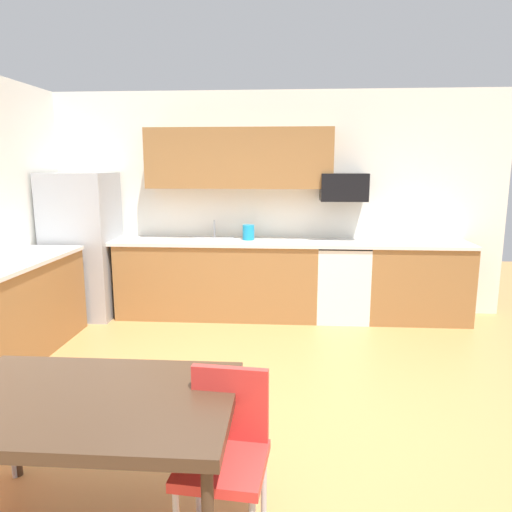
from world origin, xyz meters
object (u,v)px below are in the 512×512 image
refrigerator (83,246)px  dining_table (89,408)px  oven_range (341,281)px  microwave (344,187)px  kettle (248,233)px  chair_near_table (226,445)px

refrigerator → dining_table: bearing=-66.0°
oven_range → microwave: microwave is taller
dining_table → refrigerator: bearing=114.0°
microwave → refrigerator: bearing=-176.7°
refrigerator → kettle: bearing=3.7°
oven_range → microwave: 1.12m
chair_near_table → kettle: size_ratio=4.25×
microwave → kettle: size_ratio=2.70×
microwave → dining_table: bearing=-113.7°
microwave → chair_near_table: 3.88m
dining_table → chair_near_table: 0.68m
microwave → dining_table: microwave is taller
refrigerator → chair_near_table: 4.09m
kettle → dining_table: bearing=-97.5°
oven_range → dining_table: 3.86m
refrigerator → microwave: bearing=3.3°
oven_range → chair_near_table: bearing=-104.8°
microwave → dining_table: (-1.59, -3.61, -0.90)m
microwave → dining_table: size_ratio=0.39×
microwave → chair_near_table: size_ratio=0.64×
refrigerator → kettle: 2.01m
chair_near_table → kettle: 3.61m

